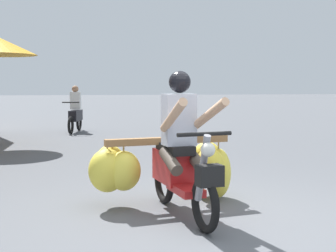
% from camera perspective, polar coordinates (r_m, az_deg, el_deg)
% --- Properties ---
extents(ground_plane, '(120.00, 120.00, 0.00)m').
position_cam_1_polar(ground_plane, '(4.86, 6.48, -12.07)').
color(ground_plane, '#56595E').
extents(motorbike_main_loaded, '(1.84, 1.92, 1.58)m').
position_cam_1_polar(motorbike_main_loaded, '(5.42, 0.31, -4.59)').
color(motorbike_main_loaded, black).
rests_on(motorbike_main_loaded, ground).
extents(motorbike_distant_ahead_left, '(0.56, 1.61, 1.40)m').
position_cam_1_polar(motorbike_distant_ahead_left, '(14.24, -11.30, 1.54)').
color(motorbike_distant_ahead_left, black).
rests_on(motorbike_distant_ahead_left, ground).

